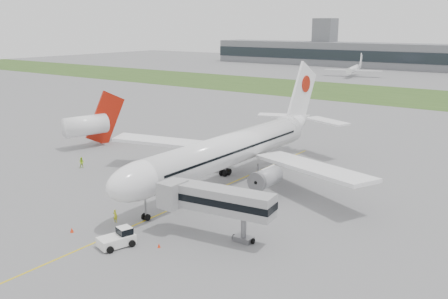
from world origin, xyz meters
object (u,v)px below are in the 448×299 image
Objects in this scene: jet_bridge at (214,200)px; airliner at (234,148)px; neighbor_aircraft at (89,124)px; pushback_tug at (119,238)px; ground_crew_near at (115,216)px.

airliner is at bearing 110.72° from jet_bridge.
pushback_tug is at bearing -22.38° from neighbor_aircraft.
airliner is 31.51× the size of ground_crew_near.
pushback_tug is at bearing 134.34° from ground_crew_near.
neighbor_aircraft is (-40.47, 29.18, 3.72)m from pushback_tug.
airliner is 23.27m from ground_crew_near.
pushback_tug is 11.66m from jet_bridge.
ground_crew_near is 0.12× the size of neighbor_aircraft.
airliner reaches higher than ground_crew_near.
jet_bridge reaches higher than pushback_tug.
airliner is 3.92× the size of jet_bridge.
jet_bridge is 0.94× the size of neighbor_aircraft.
neighbor_aircraft is (-47.90, 21.03, -0.07)m from jet_bridge.
airliner is 21.64m from jet_bridge.
jet_bridge is at bearing -170.97° from ground_crew_near.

